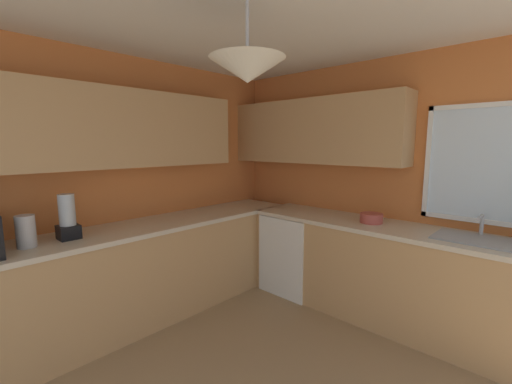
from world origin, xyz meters
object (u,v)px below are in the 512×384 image
sink_assembly (477,239)px  blender_appliance (68,219)px  dishwasher (296,252)px  kettle (26,231)px  bowl (371,218)px

sink_assembly → blender_appliance: 3.22m
dishwasher → kettle: 2.58m
dishwasher → sink_assembly: bearing=1.2°
sink_assembly → blender_appliance: (-2.37, -2.18, 0.15)m
dishwasher → blender_appliance: size_ratio=2.42×
sink_assembly → dishwasher: bearing=-178.8°
dishwasher → bowl: (0.86, 0.03, 0.53)m
kettle → blender_appliance: (-0.02, 0.29, 0.04)m
blender_appliance → sink_assembly: bearing=42.5°
kettle → blender_appliance: bearing=94.0°
dishwasher → blender_appliance: blender_appliance is taller
blender_appliance → bowl: bearing=55.0°
bowl → blender_appliance: (-1.52, -2.17, 0.12)m
blender_appliance → kettle: bearing=-86.0°
sink_assembly → bowl: bearing=-179.6°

